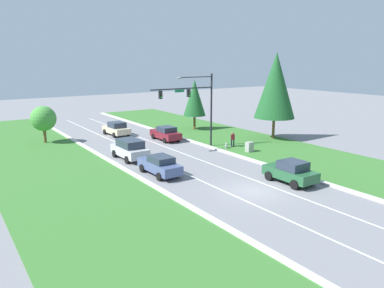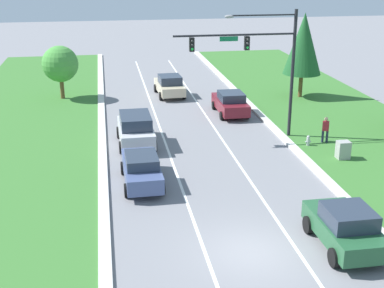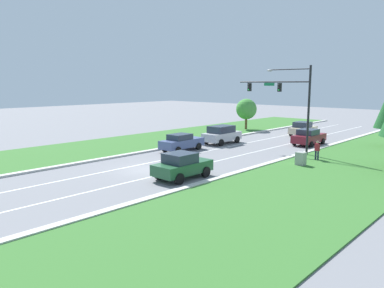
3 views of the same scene
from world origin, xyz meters
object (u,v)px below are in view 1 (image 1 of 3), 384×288
(forest_sedan, at_px, (291,172))
(fire_hydrant, at_px, (226,146))
(oak_near_left_tree, at_px, (43,119))
(utility_cabinet, at_px, (249,147))
(champagne_sedan, at_px, (116,129))
(pedestrian, at_px, (233,139))
(conifer_near_right_tree, at_px, (195,98))
(conifer_far_right_tree, at_px, (276,86))
(slate_blue_sedan, at_px, (160,165))
(silver_suv, at_px, (130,149))
(burgundy_sedan, at_px, (166,133))
(traffic_signal_mast, at_px, (195,100))

(forest_sedan, distance_m, fire_hydrant, 11.88)
(fire_hydrant, height_order, oak_near_left_tree, oak_near_left_tree)
(forest_sedan, xyz_separation_m, utility_cabinet, (4.08, 9.09, -0.35))
(champagne_sedan, relative_size, fire_hydrant, 6.52)
(utility_cabinet, xyz_separation_m, pedestrian, (0.07, 2.74, 0.40))
(forest_sedan, distance_m, conifer_near_right_tree, 24.02)
(conifer_far_right_tree, bearing_deg, slate_blue_sedan, -164.94)
(silver_suv, distance_m, forest_sedan, 15.39)
(silver_suv, distance_m, fire_hydrant, 10.45)
(forest_sedan, distance_m, utility_cabinet, 9.97)
(utility_cabinet, relative_size, oak_near_left_tree, 0.25)
(slate_blue_sedan, bearing_deg, silver_suv, 88.02)
(fire_hydrant, bearing_deg, champagne_sedan, 115.99)
(slate_blue_sedan, height_order, fire_hydrant, slate_blue_sedan)
(champagne_sedan, xyz_separation_m, conifer_near_right_tree, (10.36, -2.39, 3.50))
(silver_suv, height_order, champagne_sedan, silver_suv)
(silver_suv, xyz_separation_m, conifer_far_right_tree, (18.34, -1.08, 5.40))
(slate_blue_sedan, xyz_separation_m, forest_sedan, (7.39, -7.52, 0.05))
(utility_cabinet, bearing_deg, conifer_far_right_tree, 25.92)
(silver_suv, xyz_separation_m, conifer_near_right_tree, (13.90, 9.26, 3.35))
(utility_cabinet, height_order, fire_hydrant, utility_cabinet)
(burgundy_sedan, xyz_separation_m, champagne_sedan, (-3.67, 6.11, 0.03))
(forest_sedan, height_order, fire_hydrant, forest_sedan)
(conifer_far_right_tree, bearing_deg, utility_cabinet, -154.08)
(burgundy_sedan, bearing_deg, utility_cabinet, -67.48)
(traffic_signal_mast, distance_m, burgundy_sedan, 7.16)
(silver_suv, relative_size, forest_sedan, 1.11)
(oak_near_left_tree, bearing_deg, silver_suv, -66.92)
(pedestrian, xyz_separation_m, conifer_far_right_tree, (6.92, 0.65, 5.47))
(burgundy_sedan, bearing_deg, forest_sedan, -89.75)
(utility_cabinet, relative_size, conifer_near_right_tree, 0.16)
(oak_near_left_tree, bearing_deg, forest_sedan, -64.14)
(forest_sedan, bearing_deg, pedestrian, 70.48)
(burgundy_sedan, xyz_separation_m, slate_blue_sedan, (-7.32, -11.59, 0.01))
(traffic_signal_mast, xyz_separation_m, slate_blue_sedan, (-7.71, -5.98, -4.44))
(utility_cabinet, bearing_deg, traffic_signal_mast, 130.40)
(burgundy_sedan, distance_m, forest_sedan, 19.11)
(oak_near_left_tree, xyz_separation_m, conifer_far_right_tree, (23.41, -12.99, 3.56))
(silver_suv, relative_size, pedestrian, 2.76)
(oak_near_left_tree, height_order, conifer_far_right_tree, conifer_far_right_tree)
(utility_cabinet, height_order, conifer_far_right_tree, conifer_far_right_tree)
(slate_blue_sedan, relative_size, fire_hydrant, 6.69)
(champagne_sedan, height_order, fire_hydrant, champagne_sedan)
(champagne_sedan, bearing_deg, utility_cabinet, -66.95)
(traffic_signal_mast, bearing_deg, fire_hydrant, -37.35)
(conifer_far_right_tree, bearing_deg, traffic_signal_mast, 174.58)
(forest_sedan, xyz_separation_m, oak_near_left_tree, (-12.35, 25.48, 1.95))
(slate_blue_sedan, bearing_deg, conifer_far_right_tree, 14.13)
(silver_suv, bearing_deg, traffic_signal_mast, -1.34)
(slate_blue_sedan, distance_m, forest_sedan, 10.54)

